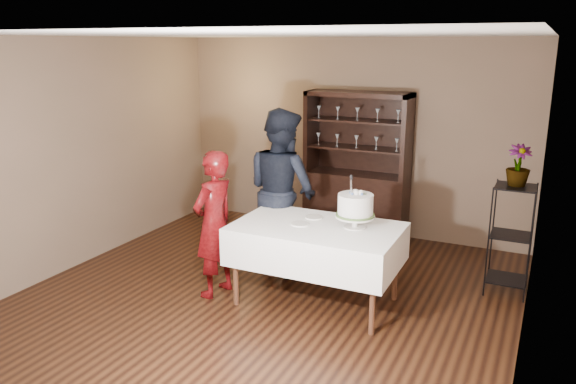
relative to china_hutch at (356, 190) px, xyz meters
name	(u,v)px	position (x,y,z in m)	size (l,w,h in m)	color
floor	(268,295)	(-0.20, -2.25, -0.66)	(5.00, 5.00, 0.00)	black
ceiling	(266,34)	(-0.20, -2.25, 2.04)	(5.00, 5.00, 0.00)	silver
back_wall	(350,137)	(-0.20, 0.25, 0.69)	(5.00, 0.02, 2.70)	brown
wall_left	(82,153)	(-2.70, -2.25, 0.69)	(0.02, 5.00, 2.70)	brown
wall_right	(535,202)	(2.30, -2.25, 0.69)	(0.02, 5.00, 2.70)	brown
china_hutch	(356,190)	(0.00, 0.00, 0.00)	(1.40, 0.48, 2.00)	black
plant_etagere	(511,235)	(2.08, -1.05, -0.01)	(0.42, 0.42, 1.20)	black
cake_table	(317,244)	(0.32, -2.17, -0.02)	(1.68, 1.04, 0.84)	white
woman	(214,224)	(-0.74, -2.44, 0.12)	(0.57, 0.38, 1.57)	#350406
man	(282,190)	(-0.42, -1.46, 0.29)	(0.93, 0.73, 1.92)	black
cake	(355,207)	(0.68, -2.06, 0.39)	(0.45, 0.45, 0.54)	white
plate_near	(300,224)	(0.15, -2.21, 0.18)	(0.19, 0.19, 0.01)	white
plate_far	(314,217)	(0.19, -1.94, 0.18)	(0.19, 0.19, 0.01)	white
potted_plant	(519,165)	(2.08, -1.03, 0.74)	(0.24, 0.24, 0.43)	#476731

